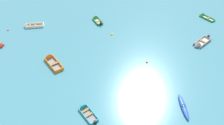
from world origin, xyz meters
name	(u,v)px	position (x,y,z in m)	size (l,w,h in m)	color
rowboat_green_midfield_right	(203,16)	(16.35, 34.86, 0.14)	(2.61, 3.09, 0.90)	beige
rowboat_turquoise_cluster_inner	(85,110)	(-2.61, 12.48, 0.13)	(2.57, 2.81, 0.95)	gray
rowboat_orange_outer_left	(50,60)	(-8.61, 20.80, 0.19)	(3.49, 3.86, 1.13)	gray
rowboat_white_far_left	(29,26)	(-14.71, 29.78, 0.18)	(3.60, 1.77, 1.08)	#99754C
rowboat_grey_near_camera	(199,44)	(13.12, 25.58, 0.18)	(3.53, 3.54, 1.12)	beige
rowboat_green_outer_right	(96,19)	(-3.42, 32.66, 0.17)	(2.27, 3.04, 0.97)	beige
kayak_blue_near_left	(184,107)	(8.24, 13.38, 0.16)	(0.88, 3.62, 0.34)	blue
mooring_buoy_far_field	(147,63)	(4.82, 21.03, 0.00)	(0.31, 0.31, 0.31)	red
mooring_buoy_outer_edge	(112,35)	(-0.35, 27.96, 0.00)	(0.48, 0.48, 0.48)	yellow
mooring_buoy_trailing	(8,30)	(-17.97, 28.46, 0.00)	(0.31, 0.31, 0.31)	red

